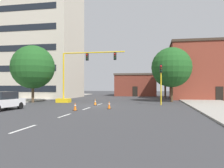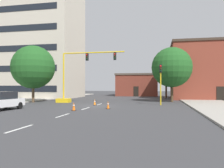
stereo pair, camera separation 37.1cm
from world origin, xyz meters
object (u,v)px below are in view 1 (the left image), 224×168
tree_right_far (165,75)px  traffic_cone_roadside_c (109,105)px  traffic_cone_roadside_a (95,102)px  traffic_signal_gantry (72,86)px  traffic_light_pole_right (161,75)px  tree_left_near (33,67)px  sedan_white_near_left (2,101)px  tree_right_mid (172,67)px  traffic_cone_roadside_b (75,107)px

tree_right_far → traffic_cone_roadside_c: tree_right_far is taller
traffic_cone_roadside_a → traffic_cone_roadside_c: traffic_cone_roadside_c is taller
traffic_signal_gantry → traffic_light_pole_right: size_ratio=1.95×
traffic_cone_roadside_a → traffic_light_pole_right: bearing=11.6°
tree_right_far → tree_left_near: 25.27m
tree_right_far → tree_left_near: bearing=-137.1°
sedan_white_near_left → traffic_cone_roadside_a: bearing=46.3°
tree_right_mid → traffic_cone_roadside_c: 14.01m
traffic_cone_roadside_a → traffic_cone_roadside_b: size_ratio=0.92×
traffic_signal_gantry → tree_right_mid: 14.30m
traffic_signal_gantry → traffic_cone_roadside_c: bearing=-47.7°
traffic_signal_gantry → tree_right_far: size_ratio=1.41×
tree_right_far → traffic_signal_gantry: bearing=-128.3°
traffic_light_pole_right → tree_right_far: bearing=86.2°
tree_left_near → tree_right_mid: 19.45m
traffic_signal_gantry → traffic_cone_roadside_b: size_ratio=12.01×
traffic_cone_roadside_a → tree_right_far: bearing=66.0°
tree_right_mid → sedan_white_near_left: (-16.18, -14.69, -4.04)m
tree_left_near → sedan_white_near_left: 11.10m
tree_right_far → traffic_cone_roadside_a: bearing=-114.0°
traffic_light_pole_right → tree_left_near: (-17.26, 1.18, 1.35)m
tree_right_far → traffic_cone_roadside_c: size_ratio=8.69×
traffic_signal_gantry → traffic_cone_roadside_c: traffic_signal_gantry is taller
traffic_light_pole_right → tree_right_mid: bearing=74.6°
sedan_white_near_left → traffic_cone_roadside_a: sedan_white_near_left is taller
sedan_white_near_left → traffic_cone_roadside_a: size_ratio=6.45×
tree_left_near → traffic_cone_roadside_b: (9.41, -8.95, -4.50)m
tree_right_far → sedan_white_near_left: 31.66m
tree_right_far → sedan_white_near_left: (-15.80, -27.20, -3.60)m
sedan_white_near_left → traffic_signal_gantry: bearing=75.7°
tree_right_mid → traffic_cone_roadside_b: tree_right_mid is taller
traffic_cone_roadside_b → traffic_cone_roadside_c: 3.52m
traffic_signal_gantry → traffic_light_pole_right: bearing=-8.8°
traffic_cone_roadside_b → tree_right_mid: bearing=55.2°
tree_right_far → tree_right_mid: size_ratio=0.86×
tree_right_mid → sedan_white_near_left: bearing=-137.8°
traffic_cone_roadside_a → sedan_white_near_left: bearing=-133.7°
traffic_signal_gantry → sedan_white_near_left: 11.08m
traffic_light_pole_right → tree_left_near: bearing=176.1°
tree_right_far → tree_left_near: size_ratio=0.85×
tree_right_mid → traffic_cone_roadside_b: size_ratio=9.99×
traffic_cone_roadside_c → tree_left_near: bearing=151.0°
traffic_signal_gantry → traffic_cone_roadside_a: 5.74m
tree_right_far → traffic_cone_roadside_c: bearing=-104.9°
sedan_white_near_left → traffic_cone_roadside_b: sedan_white_near_left is taller
tree_right_mid → traffic_signal_gantry: bearing=-163.3°
tree_left_near → traffic_cone_roadside_c: tree_left_near is taller
traffic_light_pole_right → tree_left_near: size_ratio=0.61×
traffic_signal_gantry → tree_right_mid: (13.45, 4.04, 2.66)m
tree_right_far → sedan_white_near_left: tree_right_far is taller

